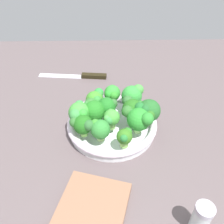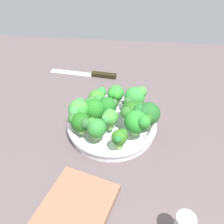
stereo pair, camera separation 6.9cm
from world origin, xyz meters
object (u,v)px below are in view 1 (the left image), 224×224
bowl (112,124)px  pepper_shaker (201,219)px  broccoli_floret_3 (132,109)px  broccoli_floret_6 (148,111)px  broccoli_floret_10 (82,124)px  broccoli_floret_2 (112,93)px  broccoli_floret_11 (107,107)px  broccoli_floret_9 (93,110)px  broccoli_floret_12 (111,118)px  broccoli_floret_4 (96,99)px  broccoli_floret_8 (79,113)px  broccoli_floret_1 (99,129)px  knife (82,76)px  broccoli_floret_7 (139,119)px  broccoli_floret_0 (133,95)px  broccoli_floret_5 (125,137)px

bowl → pepper_shaker: bearing=-151.2°
broccoli_floret_3 → pepper_shaker: broccoli_floret_3 is taller
broccoli_floret_6 → broccoli_floret_10: (-3.89, 17.61, -0.95)cm
broccoli_floret_2 → broccoli_floret_11: broccoli_floret_11 is taller
broccoli_floret_9 → broccoli_floret_12: bearing=-123.1°
broccoli_floret_4 → broccoli_floret_12: broccoli_floret_4 is taller
broccoli_floret_3 → broccoli_floret_11: bearing=76.3°
broccoli_floret_8 → broccoli_floret_1: bearing=-134.0°
broccoli_floret_11 → broccoli_floret_12: 4.80cm
broccoli_floret_2 → broccoli_floret_10: size_ratio=0.91×
broccoli_floret_1 → broccoli_floret_12: 5.13cm
broccoli_floret_8 → knife: size_ratio=0.28×
broccoli_floret_7 → broccoli_floret_8: bearing=80.0°
broccoli_floret_0 → broccoli_floret_4: bearing=98.3°
broccoli_floret_1 → knife: size_ratio=0.23×
broccoli_floret_5 → pepper_shaker: 24.53cm
broccoli_floret_12 → broccoli_floret_8: bearing=81.7°
broccoli_floret_10 → broccoli_floret_12: 7.91cm
broccoli_floret_3 → broccoli_floret_4: broccoli_floret_3 is taller
broccoli_floret_11 → knife: 30.66cm
bowl → broccoli_floret_8: bearing=103.2°
broccoli_floret_5 → broccoli_floret_11: bearing=21.9°
bowl → broccoli_floret_10: bearing=126.5°
broccoli_floret_0 → knife: 29.82cm
broccoli_floret_2 → broccoli_floret_8: (-10.58, 9.18, 1.18)cm
bowl → broccoli_floret_12: (-3.36, 0.35, 5.47)cm
broccoli_floret_2 → broccoli_floret_7: broccoli_floret_7 is taller
broccoli_floret_0 → broccoli_floret_6: size_ratio=0.91×
broccoli_floret_9 → broccoli_floret_12: (-3.20, -4.91, -0.22)cm
broccoli_floret_4 → broccoli_floret_8: (-6.97, 4.26, 0.53)cm
pepper_shaker → broccoli_floret_12: bearing=32.2°
broccoli_floret_2 → pepper_shaker: bearing=-157.1°
broccoli_floret_2 → broccoli_floret_3: bearing=-149.5°
broccoli_floret_0 → broccoli_floret_2: broccoli_floret_0 is taller
broccoli_floret_12 → bowl: bearing=-6.0°
broccoli_floret_10 → broccoli_floret_2: bearing=-29.4°
broccoli_floret_0 → pepper_shaker: bearing=-164.5°
broccoli_floret_0 → broccoli_floret_1: bearing=145.0°
broccoli_floret_11 → broccoli_floret_12: broccoli_floret_11 is taller
bowl → pepper_shaker: size_ratio=3.07×
broccoli_floret_5 → pepper_shaker: broccoli_floret_5 is taller
broccoli_floret_9 → broccoli_floret_2: bearing=-32.4°
bowl → broccoli_floret_6: 11.94cm
broccoli_floret_6 → broccoli_floret_8: (-0.17, 18.72, -0.28)cm
bowl → broccoli_floret_5: 11.43cm
broccoli_floret_8 → pepper_shaker: (-28.06, -25.52, -3.88)cm
broccoli_floret_7 → broccoli_floret_8: (2.82, 15.98, 0.07)cm
broccoli_floret_7 → broccoli_floret_8: 16.22cm
broccoli_floret_12 → broccoli_floret_0: bearing=-34.3°
broccoli_floret_1 → broccoli_floret_7: size_ratio=0.79×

